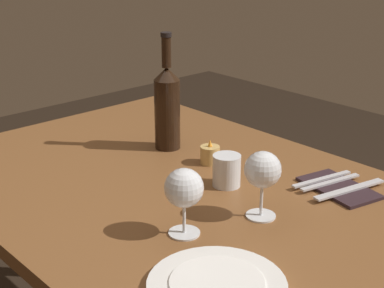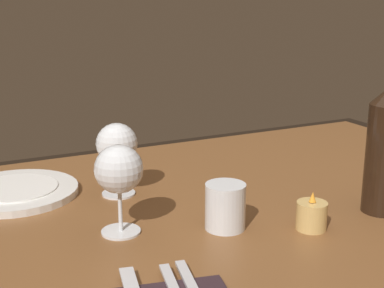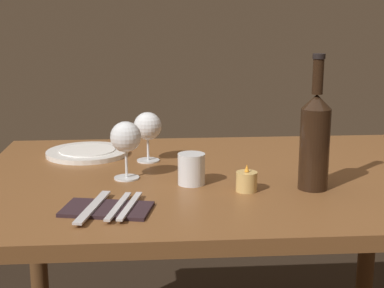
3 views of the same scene
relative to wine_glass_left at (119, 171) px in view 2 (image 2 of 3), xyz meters
The scene contains 6 objects.
dining_table 0.32m from the wine_glass_left, behind, with size 1.30×0.90×0.74m.
wine_glass_left is the anchor object (origin of this frame).
wine_glass_right 0.18m from the wine_glass_left, 107.78° to the right, with size 0.08×0.08×0.14m.
water_tumbler 0.19m from the wine_glass_left, 159.84° to the left, with size 0.07×0.07×0.08m.
votive_candle 0.33m from the wine_glass_left, 156.37° to the left, with size 0.05×0.05×0.07m.
dinner_plate 0.31m from the wine_glass_left, 63.72° to the right, with size 0.25×0.25×0.02m.
Camera 2 is at (0.52, 0.84, 1.13)m, focal length 51.89 mm.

